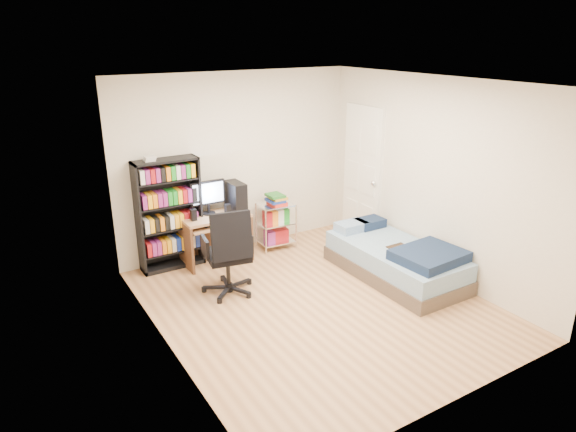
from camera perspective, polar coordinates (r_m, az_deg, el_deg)
room at (r=5.56m, az=3.41°, el=1.65°), size 3.58×4.08×2.58m
media_shelf at (r=6.83m, az=-13.08°, el=0.31°), size 0.83×0.28×1.53m
computer_desk at (r=7.01m, az=-7.60°, el=-0.16°), size 0.89×0.52×1.13m
office_chair at (r=6.16m, az=-6.58°, el=-5.64°), size 0.75×0.75×1.08m
wire_cart at (r=7.35m, az=-1.34°, el=0.36°), size 0.53×0.40×0.81m
bed at (r=6.72m, az=11.97°, el=-4.77°), size 0.93×1.85×0.53m
door at (r=7.66m, az=8.27°, el=4.62°), size 0.12×0.80×2.00m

